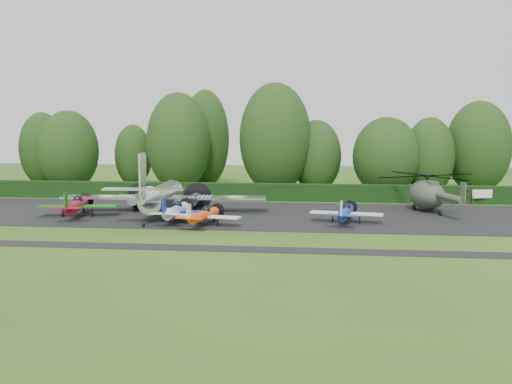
# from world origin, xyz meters

# --- Properties ---
(ground) EXTENTS (160.00, 160.00, 0.00)m
(ground) POSITION_xyz_m (0.00, 0.00, 0.00)
(ground) COLOR #295317
(ground) RESTS_ON ground
(apron) EXTENTS (70.00, 18.00, 0.01)m
(apron) POSITION_xyz_m (0.00, 10.00, 0.00)
(apron) COLOR black
(apron) RESTS_ON ground
(taxiway_verge) EXTENTS (70.00, 2.00, 0.00)m
(taxiway_verge) POSITION_xyz_m (0.00, -6.00, 0.00)
(taxiway_verge) COLOR black
(taxiway_verge) RESTS_ON ground
(hedgerow) EXTENTS (90.00, 1.60, 2.00)m
(hedgerow) POSITION_xyz_m (0.00, 21.00, 0.00)
(hedgerow) COLOR black
(hedgerow) RESTS_ON ground
(transport_plane) EXTENTS (20.90, 16.03, 6.70)m
(transport_plane) POSITION_xyz_m (-5.35, 9.35, 1.87)
(transport_plane) COLOR silver
(transport_plane) RESTS_ON ground
(light_plane_red) EXTENTS (7.52, 7.91, 2.89)m
(light_plane_red) POSITION_xyz_m (-12.85, 6.25, 1.20)
(light_plane_red) COLOR maroon
(light_plane_red) RESTS_ON ground
(light_plane_white) EXTENTS (6.89, 7.25, 2.65)m
(light_plane_white) POSITION_xyz_m (-2.63, 4.67, 1.10)
(light_plane_white) COLOR silver
(light_plane_white) RESTS_ON ground
(light_plane_orange) EXTENTS (6.28, 6.61, 2.41)m
(light_plane_orange) POSITION_xyz_m (0.34, 2.87, 1.01)
(light_plane_orange) COLOR #F3450E
(light_plane_orange) RESTS_ON ground
(light_plane_blue) EXTENTS (6.56, 6.90, 2.52)m
(light_plane_blue) POSITION_xyz_m (12.79, 5.71, 1.05)
(light_plane_blue) COLOR navy
(light_plane_blue) RESTS_ON ground
(helicopter) EXTENTS (11.86, 13.88, 3.82)m
(helicopter) POSITION_xyz_m (21.37, 14.05, 2.05)
(helicopter) COLOR #364232
(helicopter) RESTS_ON ground
(sign_board) EXTENTS (3.04, 0.11, 1.71)m
(sign_board) POSITION_xyz_m (28.84, 20.06, 1.16)
(sign_board) COLOR #3F3326
(sign_board) RESTS_ON ground
(tree_0) EXTENTS (8.00, 8.00, 10.89)m
(tree_0) POSITION_xyz_m (-23.46, 28.03, 5.43)
(tree_0) COLOR black
(tree_0) RESTS_ON ground
(tree_1) EXTENTS (8.30, 8.30, 12.03)m
(tree_1) POSITION_xyz_m (30.75, 31.08, 6.00)
(tree_1) COLOR black
(tree_1) RESTS_ON ground
(tree_2) EXTENTS (6.53, 6.53, 10.79)m
(tree_2) POSITION_xyz_m (-30.02, 33.58, 5.38)
(tree_2) COLOR black
(tree_2) RESTS_ON ground
(tree_3) EXTENTS (5.36, 5.36, 8.99)m
(tree_3) POSITION_xyz_m (-16.63, 34.49, 4.48)
(tree_3) COLOR black
(tree_3) RESTS_ON ground
(tree_4) EXTENTS (9.30, 9.30, 14.36)m
(tree_4) POSITION_xyz_m (4.54, 28.16, 7.17)
(tree_4) COLOR black
(tree_4) RESTS_ON ground
(tree_6) EXTENTS (6.36, 6.36, 9.90)m
(tree_6) POSITION_xyz_m (24.22, 28.93, 4.94)
(tree_6) COLOR black
(tree_6) RESTS_ON ground
(tree_7) EXTENTS (8.49, 8.49, 13.22)m
(tree_7) POSITION_xyz_m (-8.41, 28.75, 6.60)
(tree_7) COLOR black
(tree_7) RESTS_ON ground
(tree_8) EXTENTS (8.46, 8.46, 9.92)m
(tree_8) POSITION_xyz_m (18.69, 27.79, 4.95)
(tree_8) COLOR black
(tree_8) RESTS_ON ground
(tree_9) EXTENTS (6.54, 6.54, 9.60)m
(tree_9) POSITION_xyz_m (9.88, 30.02, 4.79)
(tree_9) COLOR black
(tree_9) RESTS_ON ground
(tree_10) EXTENTS (6.78, 6.78, 13.90)m
(tree_10) POSITION_xyz_m (-5.94, 34.55, 6.94)
(tree_10) COLOR black
(tree_10) RESTS_ON ground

